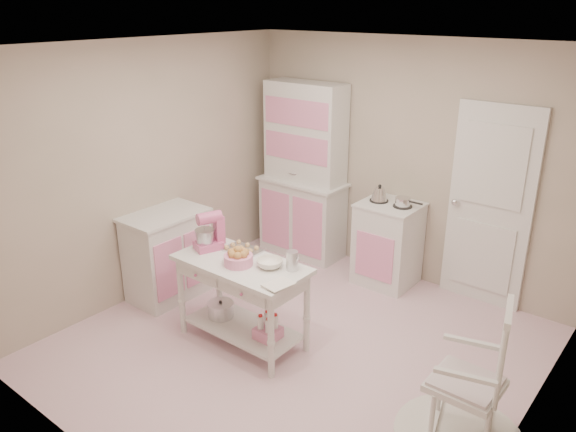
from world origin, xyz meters
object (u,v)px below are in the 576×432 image
Objects in this scene: work_table at (242,302)px; bread_basket at (238,260)px; hutch at (303,171)px; stove at (388,243)px; rocking_chair at (467,372)px; base_cabinet at (168,255)px; stand_mixer at (208,232)px.

bread_basket reaches higher than work_table.
hutch reaches higher than work_table.
stove reaches higher than bread_basket.
work_table is (-0.43, -1.84, -0.06)m from stove.
hutch is at bearing 131.53° from rocking_chair.
stove is (1.20, -0.05, -0.58)m from hutch.
rocking_chair is at bearing -47.95° from stove.
bread_basket is (-2.01, -0.13, 0.30)m from rocking_chair.
base_cabinet is 0.94m from stand_mixer.
stand_mixer is (-2.45, -0.06, 0.42)m from rocking_chair.
bread_basket is (-0.41, -1.89, 0.39)m from stove.
base_cabinet is 2.71× the size of stand_mixer.
work_table is at bearing -103.24° from stove.
rocking_chair is at bearing 22.96° from stand_mixer.
base_cabinet reaches higher than bread_basket.
stove is 1.90m from work_table.
stove is 2.38m from rocking_chair.
base_cabinet is at bearing 172.52° from work_table.
stand_mixer reaches higher than base_cabinet.
stove reaches higher than work_table.
base_cabinet is (-1.63, -1.69, 0.00)m from stove.
base_cabinet is 0.77× the size of work_table.
rocking_chair is 3.24× the size of stand_mixer.
hutch is 1.91m from stand_mixer.
work_table is 3.53× the size of stand_mixer.
work_table is (1.20, -0.16, -0.06)m from base_cabinet.
bread_basket is (0.79, -1.94, -0.19)m from hutch.
hutch reaches higher than stand_mixer.
stand_mixer is at bearing 170.96° from bread_basket.
work_table is 0.71m from stand_mixer.
stand_mixer is at bearing -79.54° from hutch.
base_cabinet is 3.23m from rocking_chair.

